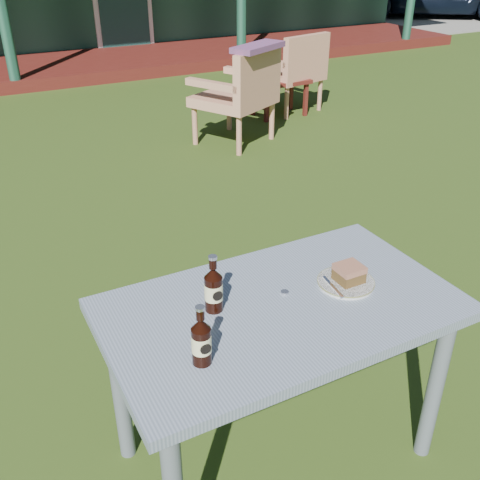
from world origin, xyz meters
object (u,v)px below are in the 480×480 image
cola_bottle_near (214,289)px  cola_bottle_far (201,341)px  armchair_left (241,91)px  side_table (280,85)px  cafe_table (280,328)px  cake_slice (349,273)px  plate (346,282)px  armchair_right (294,68)px

cola_bottle_near → cola_bottle_far: size_ratio=1.04×
armchair_left → side_table: bearing=37.9°
cafe_table → cake_slice: (0.27, -0.01, 0.15)m
plate → armchair_right: 4.69m
cake_slice → side_table: size_ratio=0.15×
armchair_right → armchair_left: bearing=-146.2°
armchair_right → side_table: bearing=-165.0°
cafe_table → side_table: cafe_table is taller
cola_bottle_near → armchair_left: cola_bottle_near is taller
cola_bottle_near → cafe_table: bearing=-19.9°
cola_bottle_far → side_table: bearing=55.8°
cake_slice → armchair_right: size_ratio=0.11×
cake_slice → cola_bottle_far: bearing=-168.1°
cola_bottle_far → side_table: size_ratio=0.33×
side_table → armchair_right: bearing=15.0°
cafe_table → cola_bottle_near: 0.29m
plate → cola_bottle_far: cola_bottle_far is taller
cafe_table → plate: size_ratio=5.88×
cola_bottle_far → side_table: (2.79, 4.11, -0.46)m
cola_bottle_far → armchair_right: cola_bottle_far is taller
cafe_table → armchair_left: armchair_left is taller
cola_bottle_far → plate: bearing=12.3°
cafe_table → armchair_left: size_ratio=1.34×
plate → cola_bottle_near: size_ratio=0.99×
cafe_table → cola_bottle_far: (-0.36, -0.14, 0.18)m
armchair_right → cola_bottle_near: bearing=-126.0°
plate → armchair_right: size_ratio=0.24×
cafe_table → armchair_right: (2.65, 4.03, -0.14)m
cafe_table → cola_bottle_near: size_ratio=5.82×
cake_slice → armchair_right: armchair_right is taller
armchair_left → armchair_right: armchair_left is taller
side_table → plate: bearing=-118.6°
armchair_left → cafe_table: bearing=-115.9°
armchair_left → side_table: armchair_left is taller
armchair_right → cafe_table: bearing=-123.4°
cake_slice → cafe_table: bearing=178.7°
plate → armchair_left: armchair_left is taller
armchair_right → plate: bearing=-120.6°
plate → side_table: (2.17, 3.97, -0.39)m
cake_slice → cola_bottle_near: (-0.49, 0.08, 0.04)m
cola_bottle_near → armchair_right: 4.89m
side_table → armchair_left: bearing=-142.1°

